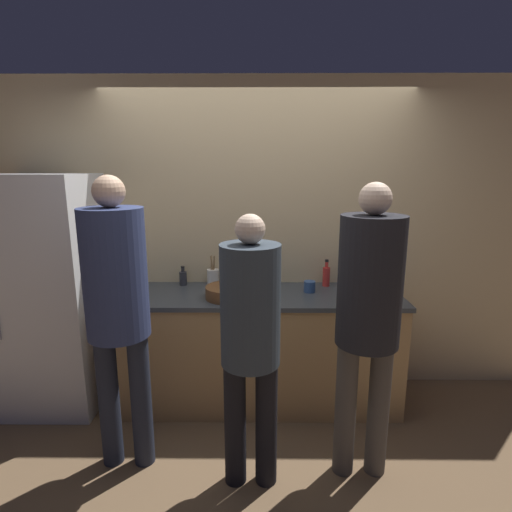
# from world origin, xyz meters

# --- Properties ---
(ground_plane) EXTENTS (14.00, 14.00, 0.00)m
(ground_plane) POSITION_xyz_m (0.00, 0.00, 0.00)
(ground_plane) COLOR brown
(wall_back) EXTENTS (5.20, 0.06, 2.60)m
(wall_back) POSITION_xyz_m (0.00, 0.72, 1.30)
(wall_back) COLOR #D6BC8C
(wall_back) RESTS_ON ground_plane
(counter) EXTENTS (2.26, 0.70, 0.92)m
(counter) POSITION_xyz_m (0.00, 0.38, 0.46)
(counter) COLOR tan
(counter) RESTS_ON ground_plane
(refrigerator) EXTENTS (0.71, 0.71, 1.84)m
(refrigerator) POSITION_xyz_m (-1.61, 0.36, 0.92)
(refrigerator) COLOR white
(refrigerator) RESTS_ON ground_plane
(person_left) EXTENTS (0.37, 0.37, 1.85)m
(person_left) POSITION_xyz_m (-0.83, -0.36, 1.12)
(person_left) COLOR #232838
(person_left) RESTS_ON ground_plane
(person_center) EXTENTS (0.34, 0.34, 1.65)m
(person_center) POSITION_xyz_m (-0.03, -0.52, 0.97)
(person_center) COLOR black
(person_center) RESTS_ON ground_plane
(person_right) EXTENTS (0.37, 0.37, 1.81)m
(person_right) POSITION_xyz_m (0.66, -0.43, 1.10)
(person_right) COLOR #4C4742
(person_right) RESTS_ON ground_plane
(fruit_bowl) EXTENTS (0.35, 0.35, 0.13)m
(fruit_bowl) POSITION_xyz_m (-0.21, 0.26, 0.97)
(fruit_bowl) COLOR brown
(fruit_bowl) RESTS_ON counter
(utensil_crock) EXTENTS (0.10, 0.10, 0.25)m
(utensil_crock) POSITION_xyz_m (-0.37, 0.63, 0.99)
(utensil_crock) COLOR silver
(utensil_crock) RESTS_ON counter
(bottle_dark) EXTENTS (0.06, 0.06, 0.16)m
(bottle_dark) POSITION_xyz_m (-0.62, 0.60, 0.98)
(bottle_dark) COLOR #333338
(bottle_dark) RESTS_ON counter
(bottle_red) EXTENTS (0.06, 0.06, 0.22)m
(bottle_red) POSITION_xyz_m (0.58, 0.59, 1.01)
(bottle_red) COLOR red
(bottle_red) RESTS_ON counter
(cup_blue) EXTENTS (0.09, 0.09, 0.09)m
(cup_blue) POSITION_xyz_m (0.42, 0.42, 0.96)
(cup_blue) COLOR #335184
(cup_blue) RESTS_ON counter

